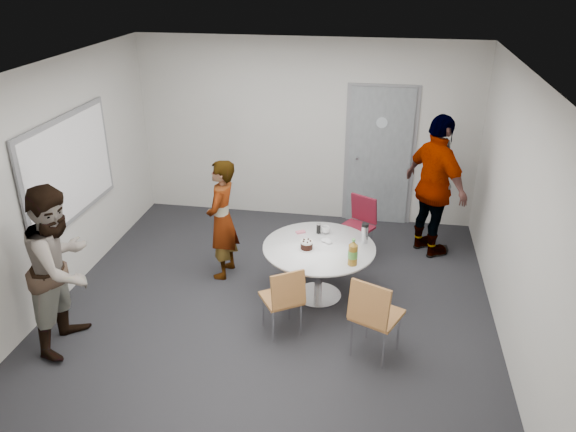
% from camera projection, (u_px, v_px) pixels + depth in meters
% --- Properties ---
extents(floor, '(5.00, 5.00, 0.00)m').
position_uv_depth(floor, '(274.00, 302.00, 6.60)').
color(floor, '#232327').
rests_on(floor, ground).
extents(ceiling, '(5.00, 5.00, 0.00)m').
position_uv_depth(ceiling, '(271.00, 69.00, 5.46)').
color(ceiling, silver).
rests_on(ceiling, wall_back).
extents(wall_back, '(5.00, 0.00, 5.00)m').
position_uv_depth(wall_back, '(306.00, 131.00, 8.26)').
color(wall_back, beige).
rests_on(wall_back, floor).
extents(wall_left, '(0.00, 5.00, 5.00)m').
position_uv_depth(wall_left, '(59.00, 182.00, 6.42)').
color(wall_left, beige).
rests_on(wall_left, floor).
extents(wall_right, '(0.00, 5.00, 5.00)m').
position_uv_depth(wall_right, '(516.00, 213.00, 5.65)').
color(wall_right, beige).
rests_on(wall_right, floor).
extents(wall_front, '(5.00, 0.00, 5.00)m').
position_uv_depth(wall_front, '(201.00, 340.00, 3.80)').
color(wall_front, beige).
rests_on(wall_front, floor).
extents(door, '(1.02, 0.17, 2.12)m').
position_uv_depth(door, '(379.00, 157.00, 8.22)').
color(door, slate).
rests_on(door, wall_back).
extents(whiteboard, '(0.04, 1.90, 1.25)m').
position_uv_depth(whiteboard, '(69.00, 168.00, 6.55)').
color(whiteboard, gray).
rests_on(whiteboard, wall_left).
extents(table, '(1.30, 1.30, 0.98)m').
position_uv_depth(table, '(321.00, 254.00, 6.46)').
color(table, white).
rests_on(table, floor).
extents(chair_near_left, '(0.55, 0.56, 0.82)m').
position_uv_depth(chair_near_left, '(284.00, 296.00, 5.84)').
color(chair_near_left, brown).
rests_on(chair_near_left, floor).
extents(chair_near_right, '(0.58, 0.61, 0.91)m').
position_uv_depth(chair_near_right, '(373.00, 312.00, 5.47)').
color(chair_near_right, brown).
rests_on(chair_near_right, floor).
extents(chair_far, '(0.55, 0.57, 0.83)m').
position_uv_depth(chair_far, '(359.00, 221.00, 7.45)').
color(chair_far, maroon).
rests_on(chair_far, floor).
extents(person_main, '(0.40, 0.58, 1.53)m').
position_uv_depth(person_main, '(222.00, 220.00, 6.88)').
color(person_main, '#A5C6EA').
rests_on(person_main, floor).
extents(person_left, '(0.67, 0.86, 1.77)m').
position_uv_depth(person_left, '(61.00, 268.00, 5.59)').
color(person_left, white).
rests_on(person_left, floor).
extents(person_right, '(1.04, 1.19, 1.92)m').
position_uv_depth(person_right, '(435.00, 187.00, 7.32)').
color(person_right, black).
rests_on(person_right, floor).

